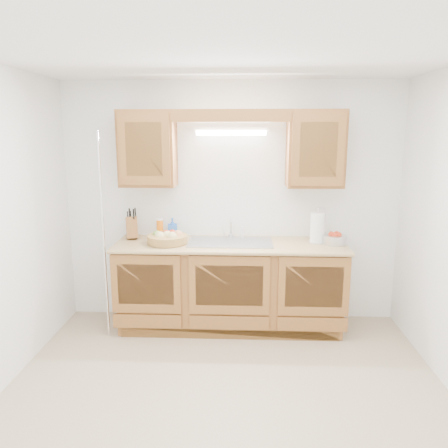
# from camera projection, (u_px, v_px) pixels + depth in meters

# --- Properties ---
(room) EXTENTS (3.52, 3.50, 2.50)m
(room) POSITION_uv_depth(u_px,v_px,m) (226.00, 237.00, 3.13)
(room) COLOR tan
(room) RESTS_ON ground
(base_cabinets) EXTENTS (2.20, 0.60, 0.86)m
(base_cabinets) POSITION_uv_depth(u_px,v_px,m) (230.00, 286.00, 4.47)
(base_cabinets) COLOR brown
(base_cabinets) RESTS_ON ground
(countertop) EXTENTS (2.30, 0.63, 0.04)m
(countertop) POSITION_uv_depth(u_px,v_px,m) (230.00, 245.00, 4.37)
(countertop) COLOR tan
(countertop) RESTS_ON base_cabinets
(upper_cabinet_left) EXTENTS (0.55, 0.33, 0.75)m
(upper_cabinet_left) POSITION_uv_depth(u_px,v_px,m) (148.00, 149.00, 4.35)
(upper_cabinet_left) COLOR brown
(upper_cabinet_left) RESTS_ON room
(upper_cabinet_right) EXTENTS (0.55, 0.33, 0.75)m
(upper_cabinet_right) POSITION_uv_depth(u_px,v_px,m) (315.00, 149.00, 4.28)
(upper_cabinet_right) COLOR brown
(upper_cabinet_right) RESTS_ON room
(valance) EXTENTS (2.20, 0.05, 0.12)m
(valance) POSITION_uv_depth(u_px,v_px,m) (231.00, 116.00, 4.11)
(valance) COLOR brown
(valance) RESTS_ON room
(fluorescent_fixture) EXTENTS (0.76, 0.08, 0.08)m
(fluorescent_fixture) POSITION_uv_depth(u_px,v_px,m) (231.00, 131.00, 4.36)
(fluorescent_fixture) COLOR white
(fluorescent_fixture) RESTS_ON room
(sink) EXTENTS (0.84, 0.46, 0.36)m
(sink) POSITION_uv_depth(u_px,v_px,m) (230.00, 249.00, 4.40)
(sink) COLOR #9E9EA3
(sink) RESTS_ON countertop
(wire_shelf_pole) EXTENTS (0.03, 0.03, 2.00)m
(wire_shelf_pole) POSITION_uv_depth(u_px,v_px,m) (104.00, 238.00, 4.15)
(wire_shelf_pole) COLOR silver
(wire_shelf_pole) RESTS_ON ground
(outlet_plate) EXTENTS (0.08, 0.01, 0.12)m
(outlet_plate) POSITION_uv_depth(u_px,v_px,m) (322.00, 214.00, 4.57)
(outlet_plate) COLOR white
(outlet_plate) RESTS_ON room
(fruit_basket) EXTENTS (0.49, 0.49, 0.13)m
(fruit_basket) POSITION_uv_depth(u_px,v_px,m) (167.00, 238.00, 4.34)
(fruit_basket) COLOR #AD8446
(fruit_basket) RESTS_ON countertop
(knife_block) EXTENTS (0.16, 0.21, 0.33)m
(knife_block) POSITION_uv_depth(u_px,v_px,m) (132.00, 227.00, 4.53)
(knife_block) COLOR brown
(knife_block) RESTS_ON countertop
(orange_canister) EXTENTS (0.07, 0.07, 0.21)m
(orange_canister) POSITION_uv_depth(u_px,v_px,m) (160.00, 229.00, 4.53)
(orange_canister) COLOR orange
(orange_canister) RESTS_ON countertop
(soap_bottle) EXTENTS (0.11, 0.11, 0.21)m
(soap_bottle) POSITION_uv_depth(u_px,v_px,m) (172.00, 228.00, 4.56)
(soap_bottle) COLOR blue
(soap_bottle) RESTS_ON countertop
(sponge) EXTENTS (0.14, 0.12, 0.02)m
(sponge) POSITION_uv_depth(u_px,v_px,m) (180.00, 236.00, 4.62)
(sponge) COLOR #CC333F
(sponge) RESTS_ON countertop
(paper_towel) EXTENTS (0.17, 0.17, 0.36)m
(paper_towel) POSITION_uv_depth(u_px,v_px,m) (317.00, 228.00, 4.34)
(paper_towel) COLOR silver
(paper_towel) RESTS_ON countertop
(apple_bowl) EXTENTS (0.28, 0.28, 0.13)m
(apple_bowl) POSITION_uv_depth(u_px,v_px,m) (334.00, 239.00, 4.32)
(apple_bowl) COLOR silver
(apple_bowl) RESTS_ON countertop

